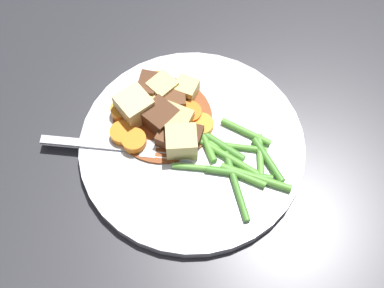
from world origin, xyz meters
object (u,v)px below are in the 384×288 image
object	(u,v)px
potato_chunk_5	(175,123)
meat_chunk_2	(170,136)
carrot_slice_4	(134,141)
carrot_slice_2	(157,83)
potato_chunk_4	(163,89)
potato_chunk_3	(156,105)
meat_chunk_4	(148,87)
potato_chunk_0	(186,90)
carrot_slice_0	(201,125)
carrot_slice_3	(122,111)
dinner_plate	(192,147)
meat_chunk_0	(194,136)
carrot_slice_5	(123,134)
potato_chunk_2	(181,142)
potato_chunk_1	(134,107)
meat_chunk_1	(171,101)
carrot_slice_1	(190,114)
fork	(122,147)
meat_chunk_3	(160,117)

from	to	relation	value
potato_chunk_5	meat_chunk_2	distance (m)	0.02
carrot_slice_4	meat_chunk_2	size ratio (longest dim) A/B	0.94
carrot_slice_2	potato_chunk_4	xyz separation A→B (m)	(-0.01, 0.01, 0.01)
potato_chunk_3	meat_chunk_4	bearing A→B (deg)	-41.87
potato_chunk_3	meat_chunk_2	bearing A→B (deg)	138.71
potato_chunk_0	meat_chunk_2	distance (m)	0.06
carrot_slice_2	meat_chunk_2	xyz separation A→B (m)	(-0.05, 0.06, 0.01)
carrot_slice_0	carrot_slice_3	xyz separation A→B (m)	(0.09, 0.02, 0.00)
dinner_plate	potato_chunk_4	world-z (taller)	potato_chunk_4
carrot_slice_3	meat_chunk_0	distance (m)	0.09
carrot_slice_5	meat_chunk_2	xyz separation A→B (m)	(-0.05, -0.02, 0.00)
meat_chunk_4	potato_chunk_4	bearing A→B (deg)	-163.49
carrot_slice_2	carrot_slice_5	xyz separation A→B (m)	(0.00, 0.08, 0.00)
potato_chunk_2	potato_chunk_5	bearing A→B (deg)	-48.88
potato_chunk_5	meat_chunk_0	size ratio (longest dim) A/B	1.48
carrot_slice_4	potato_chunk_4	world-z (taller)	potato_chunk_4
potato_chunk_1	potato_chunk_3	bearing A→B (deg)	-140.68
potato_chunk_3	meat_chunk_1	bearing A→B (deg)	-135.18
dinner_plate	potato_chunk_0	xyz separation A→B (m)	(0.04, -0.06, 0.02)
potato_chunk_0	potato_chunk_2	distance (m)	0.07
carrot_slice_1	fork	size ratio (longest dim) A/B	0.16
carrot_slice_1	potato_chunk_1	distance (m)	0.06
potato_chunk_2	meat_chunk_2	world-z (taller)	potato_chunk_2
carrot_slice_2	dinner_plate	bearing A→B (deg)	143.42
meat_chunk_2	meat_chunk_3	distance (m)	0.03
carrot_slice_3	meat_chunk_0	world-z (taller)	meat_chunk_0
carrot_slice_5	potato_chunk_0	xyz separation A→B (m)	(-0.04, -0.08, 0.00)
dinner_plate	carrot_slice_0	bearing A→B (deg)	-90.06
carrot_slice_5	meat_chunk_3	world-z (taller)	meat_chunk_3
potato_chunk_3	fork	distance (m)	0.06
meat_chunk_2	potato_chunk_0	bearing A→B (deg)	-80.36
potato_chunk_3	potato_chunk_0	bearing A→B (deg)	-122.44
potato_chunk_2	potato_chunk_0	bearing A→B (deg)	-67.93
meat_chunk_3	potato_chunk_4	bearing A→B (deg)	-67.37
potato_chunk_4	carrot_slice_4	bearing A→B (deg)	90.69
carrot_slice_1	meat_chunk_0	size ratio (longest dim) A/B	1.22
potato_chunk_5	meat_chunk_0	world-z (taller)	potato_chunk_5
meat_chunk_1	fork	size ratio (longest dim) A/B	0.20
potato_chunk_5	meat_chunk_2	bearing A→B (deg)	94.80
carrot_slice_3	potato_chunk_4	world-z (taller)	potato_chunk_4
dinner_plate	meat_chunk_2	world-z (taller)	meat_chunk_2
carrot_slice_1	potato_chunk_0	world-z (taller)	potato_chunk_0
carrot_slice_5	potato_chunk_5	size ratio (longest dim) A/B	0.84
dinner_plate	meat_chunk_2	xyz separation A→B (m)	(0.02, 0.01, 0.02)
carrot_slice_4	potato_chunk_3	xyz separation A→B (m)	(-0.00, -0.05, 0.00)
potato_chunk_5	fork	distance (m)	0.07
carrot_slice_2	potato_chunk_3	xyz separation A→B (m)	(-0.02, 0.03, 0.01)
carrot_slice_1	potato_chunk_1	xyz separation A→B (m)	(0.06, 0.03, 0.01)
potato_chunk_5	meat_chunk_2	world-z (taller)	potato_chunk_5
carrot_slice_2	meat_chunk_3	world-z (taller)	meat_chunk_3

